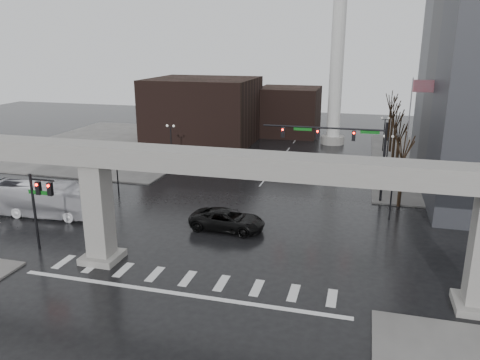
{
  "coord_description": "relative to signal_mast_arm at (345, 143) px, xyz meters",
  "views": [
    {
      "loc": [
        10.81,
        -27.43,
        15.28
      ],
      "look_at": [
        1.26,
        7.9,
        4.5
      ],
      "focal_mm": 35.0,
      "sensor_mm": 36.0,
      "label": 1
    }
  ],
  "objects": [
    {
      "name": "signal_left_pole",
      "position": [
        -21.24,
        -18.3,
        -1.76
      ],
      "size": [
        2.3,
        0.3,
        6.0
      ],
      "color": "black",
      "rests_on": "ground"
    },
    {
      "name": "lamp_left_1",
      "position": [
        -22.49,
        9.2,
        -2.36
      ],
      "size": [
        1.22,
        0.32,
        5.11
      ],
      "color": "black",
      "rests_on": "ground"
    },
    {
      "name": "sidewalk_nw",
      "position": [
        -34.99,
        17.2,
        -5.75
      ],
      "size": [
        28.0,
        36.0,
        0.15
      ],
      "primitive_type": "cube",
      "color": "slate",
      "rests_on": "ground"
    },
    {
      "name": "building_far_mid",
      "position": [
        -10.99,
        33.2,
        -1.83
      ],
      "size": [
        10.0,
        10.0,
        8.0
      ],
      "primitive_type": "cube",
      "color": "black",
      "rests_on": "ground"
    },
    {
      "name": "smokestack",
      "position": [
        -2.99,
        27.2,
        7.52
      ],
      "size": [
        3.6,
        3.6,
        30.0
      ],
      "color": "silver",
      "rests_on": "ground"
    },
    {
      "name": "tree_right_4",
      "position": [
        5.54,
        31.22,
        -2.79
      ],
      "size": [
        1.12,
        1.69,
        8.19
      ],
      "color": "black",
      "rests_on": "ground"
    },
    {
      "name": "pickup_truck",
      "position": [
        -8.85,
        -10.86,
        -4.95
      ],
      "size": [
        6.48,
        3.23,
        1.76
      ],
      "primitive_type": "imported",
      "rotation": [
        0.0,
        0.0,
        1.52
      ],
      "color": "black",
      "rests_on": "ground"
    },
    {
      "name": "tree_right_3",
      "position": [
        5.54,
        23.22,
        -2.85
      ],
      "size": [
        1.11,
        1.66,
        8.02
      ],
      "color": "black",
      "rests_on": "ground"
    },
    {
      "name": "building_far_left",
      "position": [
        -22.99,
        23.2,
        -0.83
      ],
      "size": [
        16.0,
        14.0,
        10.0
      ],
      "primitive_type": "cube",
      "color": "black",
      "rests_on": "ground"
    },
    {
      "name": "lamp_right_1",
      "position": [
        4.51,
        9.2,
        -2.36
      ],
      "size": [
        1.22,
        0.32,
        5.11
      ],
      "color": "black",
      "rests_on": "ground"
    },
    {
      "name": "city_bus",
      "position": [
        -25.86,
        -12.0,
        -4.25
      ],
      "size": [
        11.46,
        3.25,
        3.16
      ],
      "primitive_type": "imported",
      "rotation": [
        0.0,
        0.0,
        1.62
      ],
      "color": "silver",
      "rests_on": "ground"
    },
    {
      "name": "ground",
      "position": [
        -8.99,
        -18.8,
        -5.83
      ],
      "size": [
        160.0,
        160.0,
        0.0
      ],
      "primitive_type": "plane",
      "color": "black",
      "rests_on": "ground"
    },
    {
      "name": "elevated_guideway",
      "position": [
        -7.73,
        -18.8,
        1.05
      ],
      "size": [
        48.0,
        2.6,
        8.7
      ],
      "color": "gray",
      "rests_on": "ground"
    },
    {
      "name": "lamp_right_0",
      "position": [
        4.51,
        -4.8,
        -2.36
      ],
      "size": [
        1.22,
        0.32,
        5.11
      ],
      "color": "black",
      "rests_on": "ground"
    },
    {
      "name": "lamp_left_0",
      "position": [
        -22.49,
        -4.8,
        -2.36
      ],
      "size": [
        1.22,
        0.32,
        5.11
      ],
      "color": "black",
      "rests_on": "ground"
    },
    {
      "name": "tree_right_1",
      "position": [
        5.54,
        7.22,
        -2.98
      ],
      "size": [
        1.09,
        1.61,
        7.67
      ],
      "color": "black",
      "rests_on": "ground"
    },
    {
      "name": "flagpole_assembly",
      "position": [
        6.3,
        3.2,
        1.7
      ],
      "size": [
        2.06,
        0.12,
        12.0
      ],
      "color": "silver",
      "rests_on": "ground"
    },
    {
      "name": "tree_right_2",
      "position": [
        5.54,
        15.22,
        -2.91
      ],
      "size": [
        1.1,
        1.63,
        7.85
      ],
      "color": "black",
      "rests_on": "ground"
    },
    {
      "name": "tree_right_0",
      "position": [
        5.54,
        -0.78,
        -3.04
      ],
      "size": [
        1.09,
        1.58,
        7.5
      ],
      "color": "black",
      "rests_on": "ground"
    },
    {
      "name": "lamp_left_2",
      "position": [
        -22.49,
        23.2,
        -2.36
      ],
      "size": [
        1.22,
        0.32,
        5.11
      ],
      "color": "black",
      "rests_on": "ground"
    },
    {
      "name": "signal_mast_arm",
      "position": [
        0.0,
        0.0,
        0.0
      ],
      "size": [
        12.12,
        0.43,
        8.0
      ],
      "color": "black",
      "rests_on": "ground"
    },
    {
      "name": "lamp_right_2",
      "position": [
        4.51,
        23.2,
        -2.36
      ],
      "size": [
        1.22,
        0.32,
        5.11
      ],
      "color": "black",
      "rests_on": "ground"
    }
  ]
}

